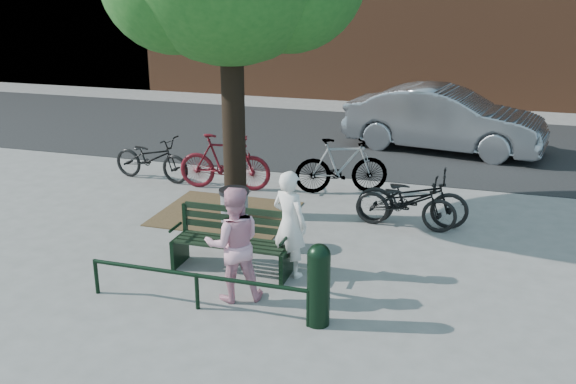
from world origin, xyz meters
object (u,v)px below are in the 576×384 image
(person_right, at_px, (234,244))
(parked_car, at_px, (444,119))
(bollard, at_px, (319,282))
(bicycle_c, at_px, (412,198))
(person_left, at_px, (290,224))
(litter_bin, at_px, (235,218))
(park_bench, at_px, (233,239))

(person_right, bearing_deg, parked_car, -130.29)
(bollard, xyz_separation_m, bicycle_c, (0.71, 3.75, -0.08))
(person_right, bearing_deg, bollard, 137.85)
(person_left, height_order, litter_bin, person_left)
(person_left, bearing_deg, park_bench, 26.99)
(park_bench, xyz_separation_m, person_left, (0.85, 0.07, 0.31))
(bicycle_c, bearing_deg, litter_bin, 121.68)
(person_left, bearing_deg, litter_bin, -9.74)
(litter_bin, height_order, parked_car, parked_car)
(person_left, height_order, bollard, person_left)
(parked_car, bearing_deg, person_right, 176.14)
(bicycle_c, bearing_deg, park_bench, 135.00)
(person_right, xyz_separation_m, litter_bin, (-0.64, 1.62, -0.30))
(parked_car, bearing_deg, bicycle_c, -171.96)
(bicycle_c, height_order, parked_car, parked_car)
(litter_bin, relative_size, parked_car, 0.20)
(park_bench, bearing_deg, person_right, -67.33)
(litter_bin, relative_size, bicycle_c, 0.51)
(litter_bin, xyz_separation_m, parked_car, (2.72, 7.18, 0.30))
(park_bench, bearing_deg, litter_bin, 109.92)
(parked_car, bearing_deg, person_left, 178.02)
(park_bench, xyz_separation_m, person_right, (0.36, -0.85, 0.31))
(litter_bin, xyz_separation_m, bicycle_c, (2.59, 1.79, 0.01))
(park_bench, distance_m, person_left, 0.90)
(bollard, height_order, parked_car, parked_car)
(park_bench, relative_size, bollard, 1.61)
(park_bench, relative_size, litter_bin, 1.79)
(bicycle_c, relative_size, parked_car, 0.40)
(litter_bin, height_order, bicycle_c, bicycle_c)
(person_right, xyz_separation_m, bollard, (1.24, -0.34, -0.21))
(person_left, xyz_separation_m, parked_car, (1.60, 7.89, 0.01))
(person_right, relative_size, bicycle_c, 0.83)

